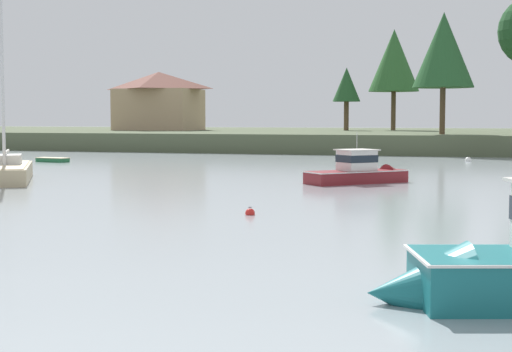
{
  "coord_description": "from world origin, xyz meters",
  "views": [
    {
      "loc": [
        13.11,
        -5.1,
        3.49
      ],
      "look_at": [
        2.92,
        28.14,
        0.88
      ],
      "focal_mm": 54.79,
      "sensor_mm": 36.0,
      "label": 1
    }
  ],
  "objects_px": {
    "cruiser_maroon": "(366,175)",
    "mooring_buoy_red": "(250,213)",
    "dinghy_green": "(53,160)",
    "mooring_buoy_white": "(468,160)",
    "sailboat_sand": "(6,176)"
  },
  "relations": [
    {
      "from": "cruiser_maroon",
      "to": "mooring_buoy_red",
      "type": "height_order",
      "value": "cruiser_maroon"
    },
    {
      "from": "dinghy_green",
      "to": "mooring_buoy_white",
      "type": "xyz_separation_m",
      "value": [
        31.15,
        10.7,
        -0.04
      ]
    },
    {
      "from": "mooring_buoy_red",
      "to": "dinghy_green",
      "type": "bearing_deg",
      "value": 132.38
    },
    {
      "from": "dinghy_green",
      "to": "mooring_buoy_red",
      "type": "distance_m",
      "value": 36.82
    },
    {
      "from": "dinghy_green",
      "to": "mooring_buoy_white",
      "type": "bearing_deg",
      "value": 18.95
    },
    {
      "from": "cruiser_maroon",
      "to": "mooring_buoy_white",
      "type": "xyz_separation_m",
      "value": [
        4.57,
        22.87,
        -0.3
      ]
    },
    {
      "from": "sailboat_sand",
      "to": "dinghy_green",
      "type": "relative_size",
      "value": 4.2
    },
    {
      "from": "sailboat_sand",
      "to": "dinghy_green",
      "type": "xyz_separation_m",
      "value": [
        -7.45,
        16.86,
        -0.13
      ]
    },
    {
      "from": "dinghy_green",
      "to": "mooring_buoy_red",
      "type": "height_order",
      "value": "dinghy_green"
    },
    {
      "from": "sailboat_sand",
      "to": "cruiser_maroon",
      "type": "height_order",
      "value": "sailboat_sand"
    },
    {
      "from": "cruiser_maroon",
      "to": "dinghy_green",
      "type": "distance_m",
      "value": 29.23
    },
    {
      "from": "cruiser_maroon",
      "to": "mooring_buoy_red",
      "type": "xyz_separation_m",
      "value": [
        -1.76,
        -15.02,
        -0.33
      ]
    },
    {
      "from": "sailboat_sand",
      "to": "cruiser_maroon",
      "type": "xyz_separation_m",
      "value": [
        19.13,
        4.69,
        0.14
      ]
    },
    {
      "from": "dinghy_green",
      "to": "mooring_buoy_red",
      "type": "xyz_separation_m",
      "value": [
        24.82,
        -27.2,
        -0.06
      ]
    },
    {
      "from": "mooring_buoy_white",
      "to": "mooring_buoy_red",
      "type": "relative_size",
      "value": 1.36
    }
  ]
}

